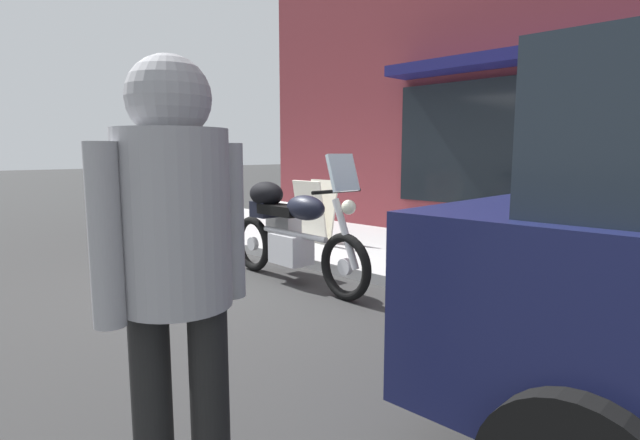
{
  "coord_description": "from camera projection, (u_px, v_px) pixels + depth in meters",
  "views": [
    {
      "loc": [
        3.98,
        -3.05,
        1.42
      ],
      "look_at": [
        0.28,
        0.61,
        0.7
      ],
      "focal_mm": 27.61,
      "sensor_mm": 36.0,
      "label": 1
    }
  ],
  "objects": [
    {
      "name": "ground_plane",
      "position": [
        259.0,
        290.0,
        5.12
      ],
      "size": [
        80.0,
        80.0,
        0.0
      ],
      "primitive_type": "plane",
      "color": "#2E2E2E"
    },
    {
      "name": "sandwich_board_sign",
      "position": [
        316.0,
        211.0,
        7.12
      ],
      "size": [
        0.55,
        0.41,
        0.89
      ],
      "color": "silver",
      "rests_on": "sidewalk_curb"
    },
    {
      "name": "touring_motorcycle",
      "position": [
        289.0,
        227.0,
        5.39
      ],
      "size": [
        2.25,
        0.75,
        1.41
      ],
      "color": "black",
      "rests_on": "ground_plane"
    },
    {
      "name": "parked_bicycle",
      "position": [
        191.0,
        225.0,
        7.1
      ],
      "size": [
        1.7,
        0.48,
        0.93
      ],
      "color": "black",
      "rests_on": "ground_plane"
    },
    {
      "name": "pedestrian_walking",
      "position": [
        175.0,
        248.0,
        1.68
      ],
      "size": [
        0.38,
        0.56,
        1.74
      ],
      "color": "black",
      "rests_on": "ground_plane"
    },
    {
      "name": "second_bicycle_by_cafe",
      "position": [
        148.0,
        215.0,
        8.33
      ],
      "size": [
        1.71,
        0.48,
        0.93
      ],
      "color": "black",
      "rests_on": "ground_plane"
    }
  ]
}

